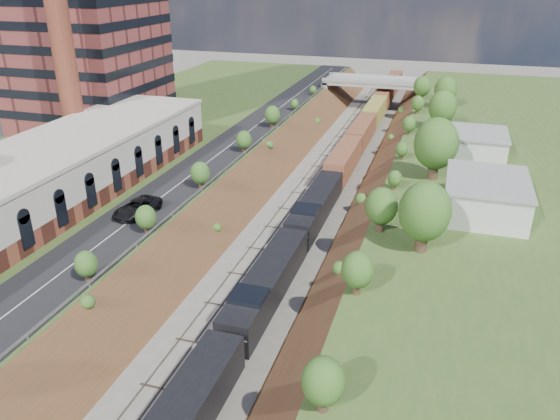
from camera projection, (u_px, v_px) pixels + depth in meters
The scene contains 17 objects.
platform_left at pixel (113, 164), 88.63m from camera, with size 44.00×180.00×5.00m, color #3B5824.
platform_right at pixel (556, 215), 70.64m from camera, with size 44.00×180.00×5.00m, color #3B5824.
embankment_left at pixel (240, 194), 83.65m from camera, with size 7.07×180.00×7.07m, color brown.
embankment_right at pixel (384, 212), 77.65m from camera, with size 7.07×180.00×7.07m, color brown.
rail_left_track at pixel (292, 200), 81.33m from camera, with size 1.58×180.00×0.18m, color gray.
rail_right_track at pixel (326, 204), 79.91m from camera, with size 1.58×180.00×0.18m, color gray.
road at pixel (211, 160), 82.82m from camera, with size 8.00×180.00×0.10m, color black.
guardrail at pixel (236, 160), 81.32m from camera, with size 0.10×171.00×0.70m.
commercial_building at pixel (40, 179), 65.65m from camera, with size 14.30×62.30×7.00m.
smokestack at pixel (58, 20), 76.78m from camera, with size 3.20×3.20×40.00m, color brown.
overpass at pixel (374, 88), 132.66m from camera, with size 24.50×8.30×7.40m.
white_building_near at pixel (486, 197), 64.42m from camera, with size 9.00×12.00×4.00m, color silver.
white_building_far at pixel (478, 145), 83.80m from camera, with size 8.00×10.00×3.60m, color silver.
tree_right_large at pixel (425, 212), 54.76m from camera, with size 5.25×5.25×7.61m.
tree_left_crest at pixel (57, 288), 46.15m from camera, with size 2.45×2.45×3.55m.
freight_train at pixel (351, 149), 95.32m from camera, with size 3.25×147.85×4.80m.
suv at pixel (137, 207), 64.18m from camera, with size 2.98×6.46×1.79m, color black.
Camera 1 is at (18.01, -11.98, 31.91)m, focal length 35.00 mm.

